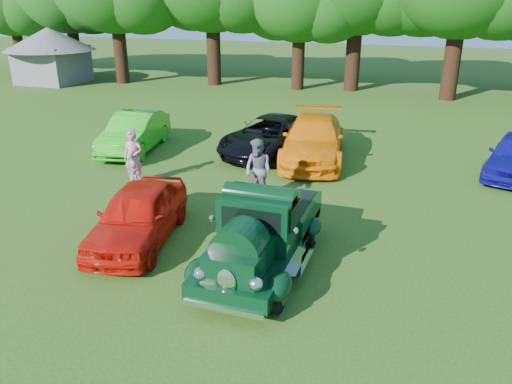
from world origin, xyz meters
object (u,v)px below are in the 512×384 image
(back_car_black, at_px, (271,135))
(back_car_orange, at_px, (313,139))
(spectator_white, at_px, (134,162))
(gazebo, at_px, (50,49))
(spectator_grey, at_px, (258,170))
(spectator_pink, at_px, (133,157))
(back_car_lime, at_px, (134,132))
(hero_pickup, at_px, (263,234))
(red_convertible, at_px, (138,215))

(back_car_black, xyz_separation_m, back_car_orange, (1.80, -0.28, 0.08))
(back_car_black, distance_m, spectator_white, 5.87)
(spectator_white, relative_size, gazebo, 0.24)
(spectator_grey, xyz_separation_m, gazebo, (-21.41, 16.64, 1.44))
(spectator_white, bearing_deg, spectator_pink, -11.12)
(back_car_lime, height_order, back_car_orange, back_car_orange)
(back_car_orange, height_order, spectator_pink, spectator_pink)
(hero_pickup, distance_m, spectator_white, 6.99)
(back_car_lime, distance_m, back_car_orange, 7.28)
(back_car_lime, bearing_deg, back_car_black, 4.13)
(back_car_orange, bearing_deg, gazebo, 142.58)
(spectator_grey, bearing_deg, back_car_black, 127.30)
(spectator_pink, distance_m, spectator_white, 0.16)
(red_convertible, distance_m, gazebo, 28.14)
(red_convertible, height_order, back_car_orange, back_car_orange)
(back_car_lime, xyz_separation_m, spectator_grey, (6.48, -3.42, 0.20))
(back_car_orange, distance_m, spectator_grey, 4.63)
(back_car_black, height_order, spectator_pink, spectator_pink)
(red_convertible, height_order, spectator_white, spectator_white)
(back_car_orange, xyz_separation_m, spectator_pink, (-5.11, -4.56, 0.11))
(back_car_black, bearing_deg, red_convertible, -83.43)
(back_car_lime, distance_m, back_car_black, 5.57)
(back_car_orange, height_order, gazebo, gazebo)
(hero_pickup, xyz_separation_m, back_car_orange, (-0.71, 8.45, -0.02))
(spectator_grey, bearing_deg, spectator_pink, -155.56)
(hero_pickup, distance_m, back_car_orange, 8.48)
(spectator_white, bearing_deg, spectator_grey, -96.17)
(gazebo, bearing_deg, spectator_white, -44.37)
(back_car_orange, bearing_deg, red_convertible, -117.03)
(spectator_pink, bearing_deg, back_car_lime, 114.58)
(hero_pickup, bearing_deg, gazebo, 138.05)
(gazebo, bearing_deg, spectator_pink, -44.35)
(hero_pickup, distance_m, spectator_grey, 4.13)
(back_car_black, distance_m, spectator_grey, 4.98)
(hero_pickup, xyz_separation_m, back_car_black, (-2.51, 8.73, -0.09))
(spectator_pink, bearing_deg, gazebo, 128.89)
(back_car_lime, height_order, spectator_white, back_car_lime)
(spectator_grey, bearing_deg, back_car_lime, 176.77)
(back_car_black, bearing_deg, hero_pickup, -61.29)
(back_car_orange, height_order, spectator_grey, spectator_grey)
(hero_pickup, height_order, spectator_white, hero_pickup)
(red_convertible, bearing_deg, gazebo, 122.59)
(gazebo, bearing_deg, red_convertible, -46.30)
(spectator_grey, height_order, gazebo, gazebo)
(back_car_lime, bearing_deg, spectator_grey, -38.59)
(red_convertible, height_order, back_car_black, back_car_black)
(spectator_grey, height_order, spectator_white, spectator_grey)
(back_car_orange, bearing_deg, back_car_black, 162.30)
(spectator_pink, height_order, spectator_grey, spectator_grey)
(hero_pickup, xyz_separation_m, red_convertible, (-3.42, 0.21, -0.10))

